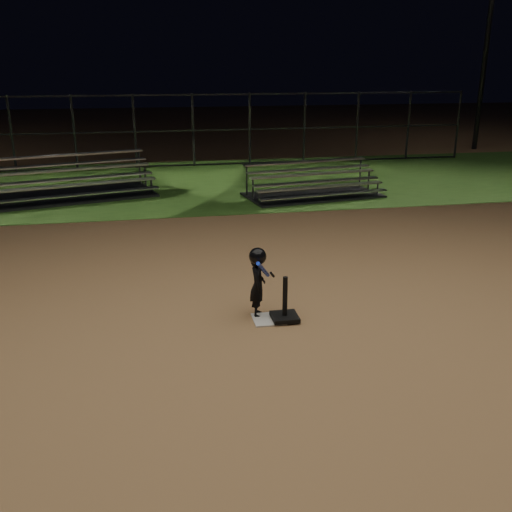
{
  "coord_description": "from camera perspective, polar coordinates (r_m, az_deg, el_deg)",
  "views": [
    {
      "loc": [
        -1.57,
        -7.48,
        3.6
      ],
      "look_at": [
        0.0,
        1.0,
        0.65
      ],
      "focal_mm": 40.49,
      "sensor_mm": 36.0,
      "label": 1
    }
  ],
  "objects": [
    {
      "name": "batting_tee",
      "position": [
        8.39,
        2.86,
        -5.52
      ],
      "size": [
        0.38,
        0.38,
        0.65
      ],
      "color": "black",
      "rests_on": "home_plate"
    },
    {
      "name": "backstop_fence",
      "position": [
        20.68,
        -6.22,
        12.23
      ],
      "size": [
        20.08,
        0.08,
        2.5
      ],
      "color": "#38383D",
      "rests_on": "ground"
    },
    {
      "name": "bleacher_left",
      "position": [
        16.7,
        -17.9,
        6.3
      ],
      "size": [
        4.85,
        3.24,
        1.09
      ],
      "rotation": [
        0.0,
        0.0,
        0.26
      ],
      "color": "silver",
      "rests_on": "ground"
    },
    {
      "name": "bleacher_right",
      "position": [
        16.09,
        5.66,
        6.52
      ],
      "size": [
        3.89,
        2.34,
        0.9
      ],
      "rotation": [
        0.0,
        0.0,
        0.16
      ],
      "color": "silver",
      "rests_on": "ground"
    },
    {
      "name": "home_plate",
      "position": [
        8.45,
        1.25,
        -6.26
      ],
      "size": [
        0.45,
        0.45,
        0.02
      ],
      "primitive_type": "cube",
      "color": "beige",
      "rests_on": "ground"
    },
    {
      "name": "ground",
      "position": [
        8.45,
        1.24,
        -6.34
      ],
      "size": [
        80.0,
        80.0,
        0.0
      ],
      "primitive_type": "plane",
      "color": "#A37549",
      "rests_on": "ground"
    },
    {
      "name": "child_batter",
      "position": [
        8.38,
        0.18,
        -2.4
      ],
      "size": [
        0.41,
        0.59,
        1.05
      ],
      "rotation": [
        0.0,
        0.0,
        1.4
      ],
      "color": "black",
      "rests_on": "ground"
    },
    {
      "name": "grass_strip",
      "position": [
        17.92,
        -5.3,
        7.21
      ],
      "size": [
        60.0,
        8.0,
        0.01
      ],
      "primitive_type": "cube",
      "color": "#315C1D",
      "rests_on": "ground"
    },
    {
      "name": "light_pole_right",
      "position": [
        26.25,
        22.11,
        20.52
      ],
      "size": [
        0.9,
        0.53,
        8.3
      ],
      "color": "#2D2D30",
      "rests_on": "ground"
    }
  ]
}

